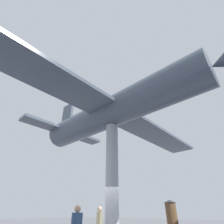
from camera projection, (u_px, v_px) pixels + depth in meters
name	position (u px, v px, depth m)	size (l,w,h in m)	color
support_pylon_central	(112.00, 181.00, 7.91)	(0.60, 0.60, 5.54)	#B7B7BC
suspended_airplane	(115.00, 110.00, 9.58)	(19.04, 12.18, 3.19)	#4C5666
visitor_person	(99.00, 221.00, 9.85)	(0.45, 0.32, 1.84)	#232328
info_kiosk	(172.00, 218.00, 12.08)	(0.86, 0.86, 2.29)	brown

